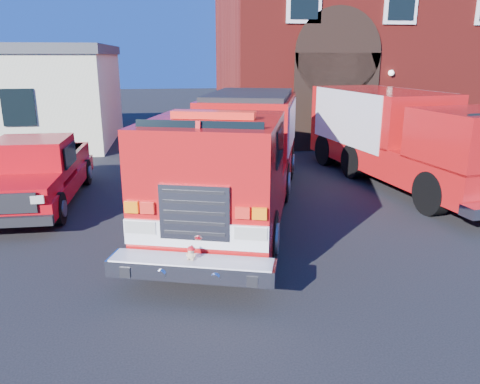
{
  "coord_description": "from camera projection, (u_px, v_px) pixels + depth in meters",
  "views": [
    {
      "loc": [
        -1.27,
        -9.92,
        3.87
      ],
      "look_at": [
        0.0,
        -1.2,
        1.3
      ],
      "focal_mm": 35.0,
      "sensor_mm": 36.0,
      "label": 1
    }
  ],
  "objects": [
    {
      "name": "ground",
      "position": [
        232.0,
        232.0,
        10.68
      ],
      "size": [
        100.0,
        100.0,
        0.0
      ],
      "primitive_type": "plane",
      "color": "black",
      "rests_on": "ground"
    },
    {
      "name": "parking_stripe_near",
      "position": [
        468.0,
        206.0,
        12.53
      ],
      "size": [
        0.12,
        3.0,
        0.01
      ],
      "primitive_type": "cube",
      "color": "yellow",
      "rests_on": "ground"
    },
    {
      "name": "parking_stripe_mid",
      "position": [
        412.0,
        178.0,
        15.38
      ],
      "size": [
        0.12,
        3.0,
        0.01
      ],
      "primitive_type": "cube",
      "color": "yellow",
      "rests_on": "ground"
    },
    {
      "name": "parking_stripe_far",
      "position": [
        374.0,
        159.0,
        18.23
      ],
      "size": [
        0.12,
        3.0,
        0.01
      ],
      "primitive_type": "cube",
      "color": "yellow",
      "rests_on": "ground"
    },
    {
      "name": "fire_station",
      "position": [
        370.0,
        48.0,
        24.03
      ],
      "size": [
        15.2,
        10.2,
        8.45
      ],
      "color": "maroon",
      "rests_on": "ground"
    },
    {
      "name": "fire_engine",
      "position": [
        238.0,
        154.0,
        11.77
      ],
      "size": [
        5.25,
        9.72,
        2.89
      ],
      "color": "black",
      "rests_on": "ground"
    },
    {
      "name": "pickup_truck",
      "position": [
        38.0,
        173.0,
        12.52
      ],
      "size": [
        2.03,
        5.59,
        1.83
      ],
      "color": "black",
      "rests_on": "ground"
    },
    {
      "name": "secondary_truck",
      "position": [
        404.0,
        135.0,
        14.44
      ],
      "size": [
        3.82,
        8.9,
        2.8
      ],
      "color": "black",
      "rests_on": "ground"
    }
  ]
}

